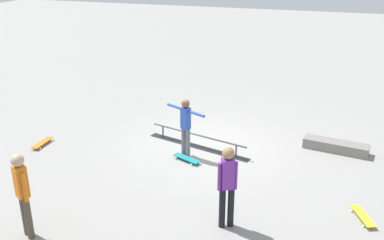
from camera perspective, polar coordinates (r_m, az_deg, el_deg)
ground_plane at (r=12.15m, az=1.77°, el=-3.46°), size 60.00×60.00×0.00m
grind_rail at (r=12.02m, az=0.76°, el=-2.84°), size 3.12×1.02×0.39m
skate_ledge at (r=12.45m, az=18.45°, el=-3.31°), size 1.76×0.69×0.28m
skater_main at (r=11.19m, az=-0.85°, el=-0.52°), size 1.20×0.61×1.61m
skateboard_main at (r=11.30m, az=-0.73°, el=-5.08°), size 0.82×0.49×0.09m
bystander_orange_shirt at (r=8.67m, az=-21.48°, el=-8.76°), size 0.38×0.29×1.74m
bystander_purple_shirt at (r=8.39m, az=4.69°, el=-8.29°), size 0.38×0.28×1.74m
loose_skateboard_orange at (r=12.89m, az=-19.17°, el=-2.85°), size 0.28×0.81×0.09m
loose_skateboard_yellow at (r=9.70m, az=21.65°, el=-11.69°), size 0.50×0.81×0.09m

